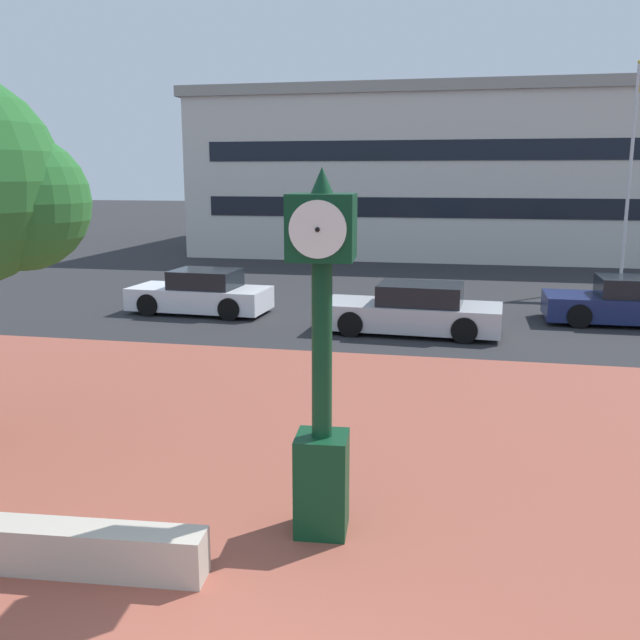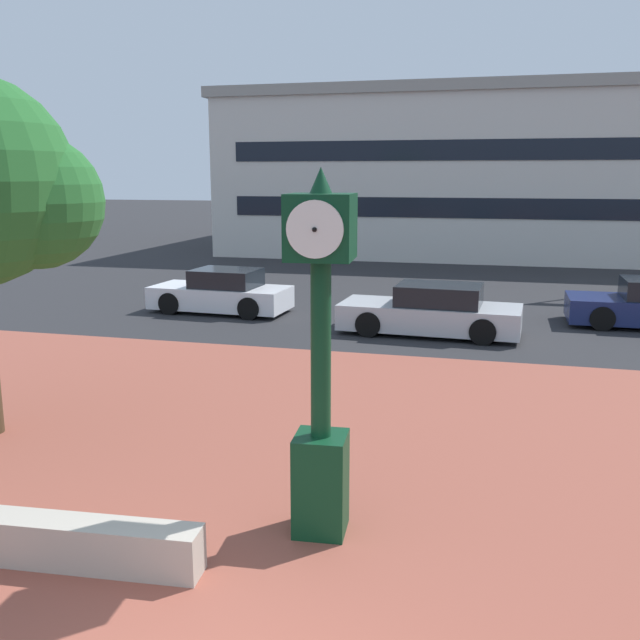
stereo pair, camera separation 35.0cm
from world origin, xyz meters
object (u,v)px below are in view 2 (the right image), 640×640
object	(u,v)px
car_street_distant	(222,293)
civic_building	(498,174)
car_street_far	(432,312)
street_clock	(321,362)

from	to	relation	value
car_street_distant	civic_building	xyz separation A→B (m)	(7.61, 21.16, 3.47)
car_street_far	civic_building	distance (m)	22.86
street_clock	car_street_far	world-z (taller)	street_clock
street_clock	car_street_distant	distance (m)	13.38
street_clock	car_street_distant	world-z (taller)	street_clock
car_street_distant	civic_building	size ratio (longest dim) A/B	0.15
car_street_far	car_street_distant	size ratio (longest dim) A/B	1.12
street_clock	car_street_distant	xyz separation A→B (m)	(-6.02, 11.86, -1.43)
car_street_distant	civic_building	distance (m)	22.76
civic_building	car_street_far	bearing A→B (deg)	-93.40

